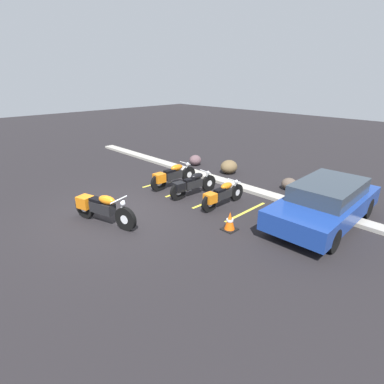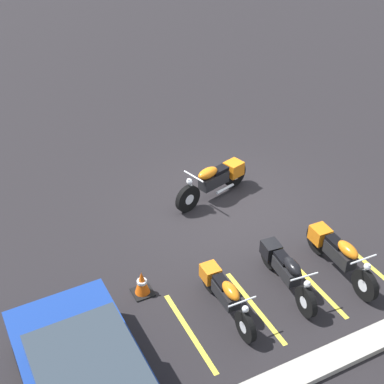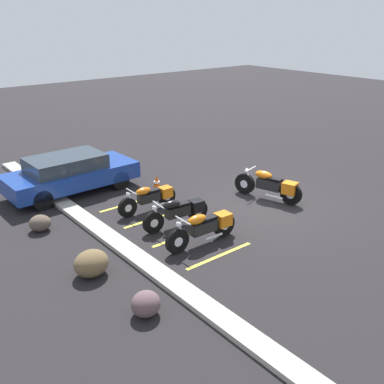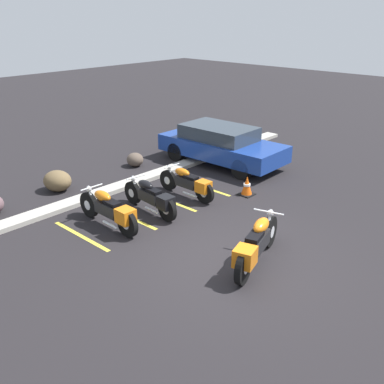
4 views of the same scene
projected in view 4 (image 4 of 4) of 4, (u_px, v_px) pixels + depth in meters
The scene contains 14 objects.
ground at pixel (233, 259), 9.46m from camera, with size 60.00×60.00×0.00m, color black.
motorcycle_orange_featured at pixel (256, 244), 9.04m from camera, with size 2.28×0.95×0.92m.
parked_bike_0 at pixel (110, 210), 10.65m from camera, with size 0.62×2.20×0.87m.
parked_bike_1 at pixel (152, 197), 11.44m from camera, with size 0.59×2.09×0.82m.
parked_bike_2 at pixel (188, 183), 12.42m from camera, with size 0.56×2.01×0.79m.
car_blue at pixel (221, 144), 15.08m from camera, with size 1.90×4.34×1.29m.
concrete_curb at pixel (94, 195), 12.53m from camera, with size 18.00×0.50×0.12m, color #A8A399.
landscape_rock_0 at pixel (57, 181), 12.92m from camera, with size 0.83×0.74×0.60m, color brown.
landscape_rock_1 at pixel (135, 160), 14.99m from camera, with size 0.59×0.55×0.45m, color brown.
traffic_cone at pixel (247, 186), 12.64m from camera, with size 0.40×0.40×0.56m.
stall_line_0 at pixel (81, 236), 10.42m from camera, with size 0.10×2.10×0.00m, color gold.
stall_line_1 at pixel (128, 217), 11.38m from camera, with size 0.10×2.10×0.00m, color gold.
stall_line_2 at pixel (168, 201), 12.34m from camera, with size 0.10×2.10×0.00m, color gold.
stall_line_3 at pixel (202, 187), 13.31m from camera, with size 0.10×2.10×0.00m, color gold.
Camera 4 is at (-6.63, -4.95, 4.88)m, focal length 42.00 mm.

